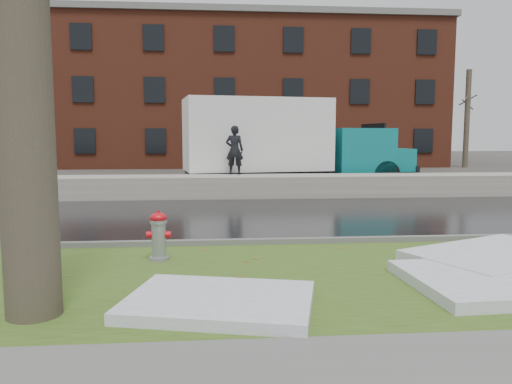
{
  "coord_description": "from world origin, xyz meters",
  "views": [
    {
      "loc": [
        -0.95,
        -8.35,
        2.1
      ],
      "look_at": [
        -0.11,
        1.4,
        1.0
      ],
      "focal_mm": 35.0,
      "sensor_mm": 36.0,
      "label": 1
    }
  ],
  "objects": [
    {
      "name": "ground",
      "position": [
        0.0,
        0.0,
        0.0
      ],
      "size": [
        120.0,
        120.0,
        0.0
      ],
      "primitive_type": "plane",
      "color": "#47423D",
      "rests_on": "ground"
    },
    {
      "name": "verge",
      "position": [
        0.0,
        -1.25,
        0.02
      ],
      "size": [
        60.0,
        4.5,
        0.04
      ],
      "primitive_type": "cube",
      "color": "#2E4B19",
      "rests_on": "ground"
    },
    {
      "name": "road",
      "position": [
        0.0,
        4.5,
        0.01
      ],
      "size": [
        60.0,
        7.0,
        0.03
      ],
      "primitive_type": "cube",
      "color": "black",
      "rests_on": "ground"
    },
    {
      "name": "parking_lot",
      "position": [
        0.0,
        13.0,
        0.01
      ],
      "size": [
        60.0,
        9.0,
        0.03
      ],
      "primitive_type": "cube",
      "color": "slate",
      "rests_on": "ground"
    },
    {
      "name": "curb",
      "position": [
        0.0,
        1.0,
        0.07
      ],
      "size": [
        60.0,
        0.15,
        0.14
      ],
      "primitive_type": "cube",
      "color": "slate",
      "rests_on": "ground"
    },
    {
      "name": "snowbank",
      "position": [
        0.0,
        8.7,
        0.38
      ],
      "size": [
        60.0,
        1.6,
        0.75
      ],
      "primitive_type": "cube",
      "color": "#A39F95",
      "rests_on": "ground"
    },
    {
      "name": "brick_building",
      "position": [
        2.0,
        30.0,
        5.0
      ],
      "size": [
        26.0,
        12.0,
        10.0
      ],
      "primitive_type": "cube",
      "color": "maroon",
      "rests_on": "ground"
    },
    {
      "name": "bg_tree_left",
      "position": [
        -12.0,
        22.0,
        3.33
      ],
      "size": [
        1.4,
        1.62,
        6.5
      ],
      "color": "brown",
      "rests_on": "ground"
    },
    {
      "name": "bg_tree_center",
      "position": [
        -6.0,
        26.0,
        3.33
      ],
      "size": [
        1.4,
        1.62,
        6.5
      ],
      "color": "brown",
      "rests_on": "ground"
    },
    {
      "name": "bg_tree_right",
      "position": [
        16.0,
        24.0,
        3.33
      ],
      "size": [
        1.4,
        1.62,
        6.5
      ],
      "color": "brown",
      "rests_on": "ground"
    },
    {
      "name": "fire_hydrant",
      "position": [
        -1.86,
        -0.11,
        0.49
      ],
      "size": [
        0.41,
        0.35,
        0.84
      ],
      "rotation": [
        0.0,
        0.0,
        -0.04
      ],
      "color": "gray",
      "rests_on": "verge"
    },
    {
      "name": "box_truck",
      "position": [
        1.86,
        11.39,
        1.88
      ],
      "size": [
        10.77,
        3.77,
        3.55
      ],
      "rotation": [
        0.0,
        0.0,
        0.15
      ],
      "color": "black",
      "rests_on": "ground"
    },
    {
      "name": "worker",
      "position": [
        -0.2,
        9.3,
        1.61
      ],
      "size": [
        0.68,
        0.5,
        1.72
      ],
      "primitive_type": "imported",
      "rotation": [
        0.0,
        0.0,
        2.99
      ],
      "color": "black",
      "rests_on": "snowbank"
    },
    {
      "name": "snow_patch_near",
      "position": [
        3.05,
        -1.99,
        0.12
      ],
      "size": [
        2.69,
        2.12,
        0.16
      ],
      "primitive_type": "cube",
      "rotation": [
        0.0,
        0.0,
        0.05
      ],
      "color": "silver",
      "rests_on": "verge"
    },
    {
      "name": "snow_patch_far",
      "position": [
        -0.89,
        -2.5,
        0.11
      ],
      "size": [
        2.52,
        2.08,
        0.14
      ],
      "primitive_type": "cube",
      "rotation": [
        0.0,
        0.0,
        -0.24
      ],
      "color": "silver",
      "rests_on": "verge"
    },
    {
      "name": "snow_patch_side",
      "position": [
        3.7,
        -0.71,
        0.13
      ],
      "size": [
        3.29,
        2.8,
        0.18
      ],
      "primitive_type": "cube",
      "rotation": [
        0.0,
        0.0,
        0.43
      ],
      "color": "silver",
      "rests_on": "verge"
    }
  ]
}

